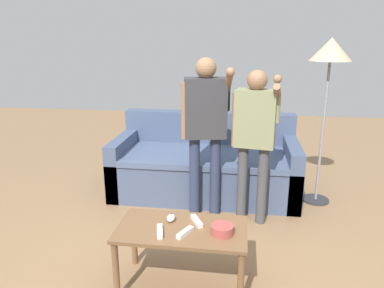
% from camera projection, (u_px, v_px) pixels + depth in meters
% --- Properties ---
extents(ground_plane, '(12.00, 12.00, 0.00)m').
position_uv_depth(ground_plane, '(183.00, 276.00, 2.67)').
color(ground_plane, '#93704C').
extents(couch, '(2.00, 0.96, 0.85)m').
position_uv_depth(couch, '(206.00, 166.00, 4.08)').
color(couch, '#475675').
rests_on(couch, ground).
extents(coffee_table, '(0.88, 0.47, 0.45)m').
position_uv_depth(coffee_table, '(182.00, 237.00, 2.47)').
color(coffee_table, brown).
rests_on(coffee_table, ground).
extents(snack_bowl, '(0.15, 0.15, 0.06)m').
position_uv_depth(snack_bowl, '(222.00, 229.00, 2.37)').
color(snack_bowl, '#B24C47').
rests_on(snack_bowl, coffee_table).
extents(game_remote_nunchuk, '(0.06, 0.09, 0.05)m').
position_uv_depth(game_remote_nunchuk, '(171.00, 218.00, 2.53)').
color(game_remote_nunchuk, white).
rests_on(game_remote_nunchuk, coffee_table).
extents(floor_lamp, '(0.40, 0.40, 1.69)m').
position_uv_depth(floor_lamp, '(330.00, 59.00, 3.48)').
color(floor_lamp, '#2D2D33').
rests_on(floor_lamp, ground).
extents(player_center, '(0.48, 0.32, 1.53)m').
position_uv_depth(player_center, '(205.00, 120.00, 3.33)').
color(player_center, '#2D3856').
rests_on(player_center, ground).
extents(player_right, '(0.42, 0.33, 1.43)m').
position_uv_depth(player_right, '(255.00, 130.00, 3.22)').
color(player_right, '#47474C').
rests_on(player_right, ground).
extents(game_remote_wand_near, '(0.10, 0.15, 0.03)m').
position_uv_depth(game_remote_wand_near, '(185.00, 232.00, 2.36)').
color(game_remote_wand_near, white).
rests_on(game_remote_wand_near, coffee_table).
extents(game_remote_wand_far, '(0.11, 0.16, 0.03)m').
position_uv_depth(game_remote_wand_far, '(197.00, 221.00, 2.51)').
color(game_remote_wand_far, white).
rests_on(game_remote_wand_far, coffee_table).
extents(game_remote_wand_spare, '(0.07, 0.16, 0.03)m').
position_uv_depth(game_remote_wand_spare, '(160.00, 231.00, 2.37)').
color(game_remote_wand_spare, white).
rests_on(game_remote_wand_spare, coffee_table).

